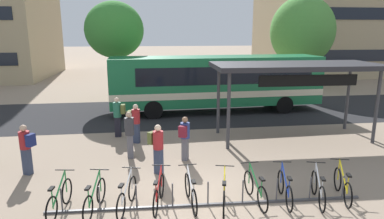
{
  "coord_description": "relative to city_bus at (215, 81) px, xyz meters",
  "views": [
    {
      "loc": [
        -1.28,
        -8.5,
        4.61
      ],
      "look_at": [
        0.48,
        4.62,
        1.54
      ],
      "focal_mm": 31.68,
      "sensor_mm": 36.0,
      "label": 1
    }
  ],
  "objects": [
    {
      "name": "street_tree_0",
      "position": [
        8.51,
        7.26,
        2.82
      ],
      "size": [
        5.06,
        5.06,
        7.35
      ],
      "color": "brown",
      "rests_on": "ground"
    },
    {
      "name": "bus_lane_asphalt",
      "position": [
        -2.62,
        0.0,
        -1.77
      ],
      "size": [
        80.0,
        7.2,
        0.01
      ],
      "primitive_type": "cube",
      "color": "#232326",
      "rests_on": "ground"
    },
    {
      "name": "commuter_navy_pack_0",
      "position": [
        -7.85,
        -8.02,
        -0.8
      ],
      "size": [
        0.6,
        0.52,
        1.69
      ],
      "rotation": [
        0.0,
        0.0,
        2.64
      ],
      "color": "#2D3851",
      "rests_on": "ground"
    },
    {
      "name": "parked_bicycle_silver_8",
      "position": [
        0.65,
        -11.06,
        -1.39
      ],
      "size": [
        0.64,
        1.67,
        0.99
      ],
      "rotation": [
        0.0,
        0.0,
        1.29
      ],
      "color": "black",
      "rests_on": "ground"
    },
    {
      "name": "parked_bicycle_blue_7",
      "position": [
        -0.24,
        -10.91,
        -1.39
      ],
      "size": [
        0.52,
        1.71,
        0.99
      ],
      "rotation": [
        0.0,
        0.0,
        1.4
      ],
      "color": "black",
      "rests_on": "ground"
    },
    {
      "name": "parked_bicycle_white_2",
      "position": [
        -4.52,
        -10.76,
        -1.39
      ],
      "size": [
        0.6,
        1.68,
        0.99
      ],
      "rotation": [
        0.0,
        0.0,
        1.33
      ],
      "color": "black",
      "rests_on": "ground"
    },
    {
      "name": "parked_bicycle_green_0",
      "position": [
        -6.23,
        -10.7,
        -1.39
      ],
      "size": [
        0.52,
        1.71,
        0.99
      ],
      "rotation": [
        0.0,
        0.0,
        1.43
      ],
      "color": "black",
      "rests_on": "ground"
    },
    {
      "name": "commuter_olive_pack_2",
      "position": [
        -5.21,
        -4.25,
        -0.75
      ],
      "size": [
        0.55,
        0.37,
        1.78
      ],
      "rotation": [
        0.0,
        0.0,
        3.05
      ],
      "color": "black",
      "rests_on": "ground"
    },
    {
      "name": "commuter_grey_pack_5",
      "position": [
        -4.6,
        -6.92,
        -0.76
      ],
      "size": [
        0.4,
        0.57,
        1.76
      ],
      "rotation": [
        0.0,
        0.0,
        4.89
      ],
      "color": "#565660",
      "rests_on": "ground"
    },
    {
      "name": "transit_shelter",
      "position": [
        2.37,
        -5.47,
        1.3
      ],
      "size": [
        7.09,
        3.1,
        3.28
      ],
      "rotation": [
        0.0,
        0.0,
        -0.02
      ],
      "color": "#38383D",
      "rests_on": "ground"
    },
    {
      "name": "city_bus",
      "position": [
        0.0,
        0.0,
        0.0
      ],
      "size": [
        12.11,
        3.01,
        3.2
      ],
      "rotation": [
        0.0,
        0.0,
        3.18
      ],
      "color": "#196B3D",
      "rests_on": "ground"
    },
    {
      "name": "parked_bicycle_yellow_9",
      "position": [
        1.45,
        -10.94,
        -1.39
      ],
      "size": [
        0.64,
        1.67,
        0.99
      ],
      "rotation": [
        0.0,
        0.0,
        1.29
      ],
      "color": "black",
      "rests_on": "ground"
    },
    {
      "name": "parked_bicycle_white_4",
      "position": [
        -2.83,
        -10.77,
        -1.39
      ],
      "size": [
        0.52,
        1.72,
        0.99
      ],
      "rotation": [
        0.0,
        0.0,
        1.63
      ],
      "color": "black",
      "rests_on": "ground"
    },
    {
      "name": "parked_bicycle_green_6",
      "position": [
        -1.05,
        -10.84,
        -1.39
      ],
      "size": [
        0.52,
        1.72,
        0.99
      ],
      "rotation": [
        0.0,
        0.0,
        1.63
      ],
      "color": "black",
      "rests_on": "ground"
    },
    {
      "name": "commuter_olive_pack_4",
      "position": [
        -3.63,
        -8.5,
        -0.81
      ],
      "size": [
        0.59,
        0.58,
        1.68
      ],
      "rotation": [
        0.0,
        0.0,
        5.53
      ],
      "color": "#2D3851",
      "rests_on": "ground"
    },
    {
      "name": "parked_bicycle_green_1",
      "position": [
        -5.34,
        -10.78,
        -1.39
      ],
      "size": [
        0.53,
        1.7,
        0.99
      ],
      "rotation": [
        0.0,
        0.0,
        1.38
      ],
      "color": "black",
      "rests_on": "ground"
    },
    {
      "name": "commuter_maroon_pack_3",
      "position": [
        -2.61,
        -7.46,
        -0.84
      ],
      "size": [
        0.5,
        0.6,
        1.63
      ],
      "rotation": [
        0.0,
        0.0,
        1.14
      ],
      "color": "#565660",
      "rests_on": "ground"
    },
    {
      "name": "parked_bicycle_yellow_5",
      "position": [
        -1.96,
        -10.97,
        -1.39
      ],
      "size": [
        0.6,
        1.68,
        0.99
      ],
      "rotation": [
        0.0,
        0.0,
        1.33
      ],
      "color": "black",
      "rests_on": "ground"
    },
    {
      "name": "commuter_olive_pack_1",
      "position": [
        -4.45,
        -5.21,
        -0.81
      ],
      "size": [
        0.59,
        0.45,
        1.67
      ],
      "rotation": [
        0.0,
        0.0,
        5.98
      ],
      "color": "#2D3851",
      "rests_on": "ground"
    },
    {
      "name": "street_tree_1",
      "position": [
        -5.88,
        3.59,
        2.89
      ],
      "size": [
        3.73,
        3.73,
        6.48
      ],
      "color": "brown",
      "rests_on": "ground"
    },
    {
      "name": "parked_bicycle_red_3",
      "position": [
        -3.68,
        -10.7,
        -1.39
      ],
      "size": [
        0.55,
        1.7,
        0.99
      ],
      "rotation": [
        0.0,
        0.0,
        1.37
      ],
      "color": "black",
      "rests_on": "ground"
    },
    {
      "name": "bike_rack",
      "position": [
        -2.37,
        -10.84,
        -1.68
      ],
      "size": [
        8.58,
        0.37,
        0.7
      ],
      "rotation": [
        0.0,
        0.0,
        -0.03
      ],
      "color": "#47474C",
      "rests_on": "ground"
    },
    {
      "name": "ground",
      "position": [
        -2.62,
        -10.55,
        -1.78
      ],
      "size": [
        200.0,
        200.0,
        0.0
      ],
      "primitive_type": "plane",
      "color": "gray"
    }
  ]
}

